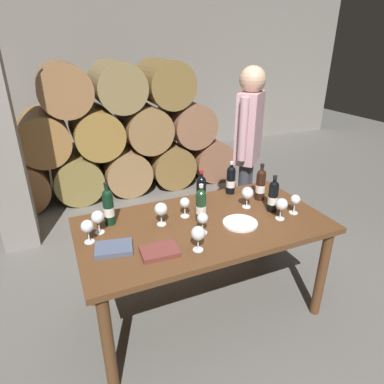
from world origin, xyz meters
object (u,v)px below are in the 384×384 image
at_px(wine_glass_8, 161,210).
at_px(wine_glass_5, 295,200).
at_px(wine_bottle_3, 108,207).
at_px(serving_plate, 240,223).
at_px(wine_glass_2, 98,218).
at_px(wine_bottle_0, 273,196).
at_px(wine_bottle_1, 201,191).
at_px(wine_bottle_5, 261,184).
at_px(tasting_notebook, 160,251).
at_px(wine_glass_0, 87,227).
at_px(sommelier_presenting, 248,142).
at_px(wine_glass_7, 247,193).
at_px(dining_table, 203,234).
at_px(wine_bottle_4, 231,180).
at_px(wine_bottle_2, 201,205).
at_px(wine_glass_3, 203,219).
at_px(wine_glass_6, 198,234).
at_px(leather_ledger, 114,248).
at_px(wine_glass_1, 185,203).
at_px(wine_glass_4, 282,205).

bearing_deg(wine_glass_8, wine_glass_5, -13.79).
xyz_separation_m(wine_bottle_3, serving_plate, (0.81, -0.36, -0.12)).
xyz_separation_m(wine_glass_2, wine_glass_8, (0.40, -0.06, 0.00)).
xyz_separation_m(wine_bottle_0, wine_bottle_1, (-0.45, 0.27, 0.01)).
xyz_separation_m(wine_bottle_5, tasting_notebook, (-0.96, -0.38, -0.11)).
relative_size(wine_glass_0, sommelier_presenting, 0.09).
distance_m(wine_glass_7, sommelier_presenting, 0.80).
xyz_separation_m(dining_table, wine_bottle_4, (0.41, 0.36, 0.21)).
bearing_deg(wine_bottle_3, wine_bottle_2, -18.68).
bearing_deg(serving_plate, wine_glass_3, -179.84).
distance_m(wine_glass_8, sommelier_presenting, 1.28).
xyz_separation_m(wine_glass_5, sommelier_presenting, (0.15, 0.88, 0.18)).
height_order(wine_bottle_1, wine_bottle_2, wine_bottle_1).
bearing_deg(wine_glass_3, sommelier_presenting, 44.63).
relative_size(wine_bottle_3, wine_glass_3, 2.07).
bearing_deg(wine_glass_3, wine_bottle_2, 67.95).
height_order(dining_table, wine_bottle_5, wine_bottle_5).
distance_m(wine_bottle_0, wine_glass_6, 0.75).
xyz_separation_m(wine_bottle_0, wine_glass_8, (-0.81, 0.13, -0.01)).
relative_size(wine_glass_3, serving_plate, 0.61).
bearing_deg(wine_glass_3, wine_glass_2, 155.94).
bearing_deg(wine_glass_5, wine_glass_3, 178.54).
distance_m(wine_glass_0, leather_ledger, 0.21).
bearing_deg(wine_glass_6, wine_bottle_0, 18.97).
height_order(wine_glass_1, wine_glass_6, wine_glass_6).
bearing_deg(sommelier_presenting, serving_plate, -124.33).
distance_m(wine_glass_6, wine_glass_7, 0.68).
bearing_deg(wine_glass_2, wine_bottle_3, 45.69).
distance_m(tasting_notebook, sommelier_presenting, 1.57).
bearing_deg(wine_glass_4, serving_plate, 170.21).
height_order(wine_glass_1, serving_plate, wine_glass_1).
height_order(wine_bottle_1, wine_bottle_4, wine_bottle_1).
xyz_separation_m(wine_bottle_2, wine_bottle_3, (-0.59, 0.20, 0.01)).
height_order(wine_bottle_0, wine_bottle_2, wine_bottle_0).
relative_size(wine_bottle_3, wine_glass_0, 1.97).
distance_m(wine_glass_4, serving_plate, 0.32).
relative_size(wine_glass_6, leather_ledger, 0.73).
distance_m(wine_glass_2, wine_glass_5, 1.37).
height_order(wine_bottle_2, wine_glass_6, wine_bottle_2).
bearing_deg(leather_ledger, wine_glass_2, 111.79).
xyz_separation_m(dining_table, wine_glass_1, (-0.08, 0.14, 0.20)).
distance_m(dining_table, wine_bottle_2, 0.21).
relative_size(wine_bottle_4, wine_glass_8, 1.68).
bearing_deg(wine_bottle_1, wine_bottle_4, 21.20).
relative_size(wine_bottle_3, wine_bottle_4, 1.11).
bearing_deg(wine_glass_6, serving_plate, 22.96).
bearing_deg(wine_bottle_5, wine_glass_2, -179.76).
distance_m(wine_bottle_2, wine_glass_2, 0.69).
bearing_deg(tasting_notebook, wine_glass_8, 73.11).
xyz_separation_m(wine_bottle_1, wine_glass_0, (-0.84, -0.16, -0.02)).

